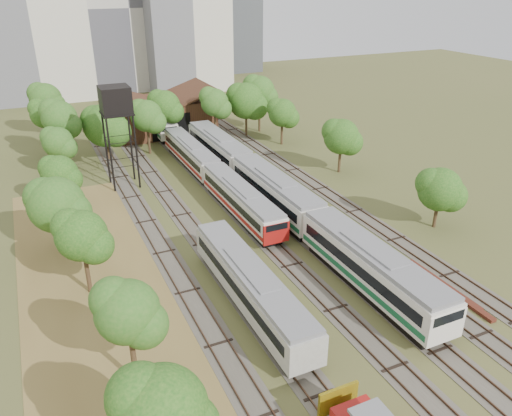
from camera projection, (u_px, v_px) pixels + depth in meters
name	position (u px, v px, depth m)	size (l,w,h in m)	color
ground	(381.00, 325.00, 37.95)	(240.00, 240.00, 0.00)	#475123
dry_grass_patch	(121.00, 328.00, 37.63)	(14.00, 60.00, 0.04)	brown
tracks	(242.00, 203.00, 58.23)	(24.60, 80.00, 0.19)	#4C473D
railcar_red_set	(213.00, 175.00, 61.76)	(2.76, 34.58, 3.41)	black
railcar_green_set	(276.00, 193.00, 55.65)	(3.27, 52.07, 4.05)	black
railcar_rear	(157.00, 121.00, 84.13)	(2.90, 16.07, 3.58)	black
old_grey_coach	(251.00, 286.00, 39.26)	(2.89, 18.00, 3.57)	black
water_tower	(116.00, 103.00, 58.99)	(3.61, 3.61, 12.47)	black
rail_pile_near	(452.00, 292.00, 41.63)	(0.57, 8.54, 0.28)	#592619
rail_pile_far	(442.00, 284.00, 42.83)	(0.52, 8.40, 0.27)	#592619
maintenance_shed	(162.00, 115.00, 84.00)	(16.45, 11.55, 7.58)	#3C2416
tree_band_left	(64.00, 174.00, 52.02)	(7.31, 74.37, 8.76)	#382616
tree_band_far	(176.00, 109.00, 75.39)	(36.71, 9.42, 9.36)	#382616
tree_band_right	(347.00, 142.00, 64.03)	(5.82, 36.71, 7.30)	#382616
tower_centre	(120.00, 6.00, 113.34)	(20.00, 18.00, 36.00)	#B7B0A6
tower_far_right	(234.00, 17.00, 135.48)	(12.00, 12.00, 28.00)	#42464A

